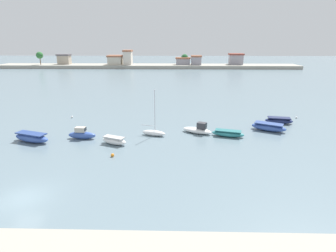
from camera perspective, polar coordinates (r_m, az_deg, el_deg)
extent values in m
plane|color=slate|center=(26.83, -27.59, -13.08)|extent=(400.00, 400.00, 0.00)
ellipsoid|color=#3856A8|center=(39.83, -26.27, -2.20)|extent=(5.37, 3.15, 1.08)
cube|color=navy|center=(39.65, -26.38, -1.38)|extent=(4.32, 2.58, 0.13)
ellipsoid|color=#3856A8|center=(38.58, -17.28, -1.82)|extent=(3.77, 1.34, 0.98)
cube|color=#BCB2A3|center=(38.39, -17.59, -0.69)|extent=(1.38, 0.86, 0.63)
cube|color=black|center=(38.12, -16.67, -0.63)|extent=(0.12, 0.71, 0.44)
ellipsoid|color=white|center=(35.62, -11.03, -3.04)|extent=(3.63, 2.45, 0.87)
cube|color=#AFAFAF|center=(35.46, -11.07, -2.28)|extent=(2.92, 2.00, 0.13)
ellipsoid|color=white|center=(38.11, -2.94, -1.44)|extent=(3.49, 1.90, 0.75)
cylinder|color=silver|center=(37.12, -2.75, 3.20)|extent=(0.10, 0.10, 5.64)
cylinder|color=#B7B7BC|center=(38.11, -4.23, 0.13)|extent=(1.75, 0.59, 0.08)
ellipsoid|color=white|center=(39.28, 6.01, -0.91)|extent=(4.50, 3.30, 0.77)
cube|color=#333338|center=(38.80, 6.96, 0.08)|extent=(1.47, 1.31, 0.87)
cube|color=black|center=(38.57, 7.80, 0.08)|extent=(0.42, 0.72, 0.61)
ellipsoid|color=teal|center=(38.59, 12.24, -1.58)|extent=(4.53, 2.47, 0.76)
cube|color=#226367|center=(38.45, 12.28, -0.96)|extent=(3.64, 2.03, 0.11)
ellipsoid|color=#3856A8|center=(42.60, 20.01, -0.26)|extent=(5.09, 3.76, 1.01)
cube|color=navy|center=(42.44, 20.09, 0.47)|extent=(4.10, 3.07, 0.12)
ellipsoid|color=navy|center=(46.88, 21.86, 0.99)|extent=(4.37, 2.22, 0.83)
cube|color=#161E41|center=(46.76, 21.92, 1.57)|extent=(3.51, 1.84, 0.15)
sphere|color=white|center=(51.06, 24.92, 1.59)|extent=(0.30, 0.30, 0.30)
sphere|color=white|center=(49.35, -19.14, 1.79)|extent=(0.34, 0.34, 0.34)
sphere|color=orange|center=(32.06, -11.35, -5.90)|extent=(0.39, 0.39, 0.39)
cube|color=#9E998C|center=(129.30, -4.23, 12.19)|extent=(135.29, 11.83, 1.43)
cube|color=#B2A38E|center=(139.51, -20.57, 12.62)|extent=(5.34, 3.87, 3.79)
cube|color=#565156|center=(139.38, -20.67, 13.54)|extent=(5.88, 4.26, 0.70)
cube|color=beige|center=(130.99, -10.79, 13.07)|extent=(5.98, 5.98, 3.44)
cube|color=#995B42|center=(130.85, -10.85, 13.98)|extent=(6.57, 6.58, 0.70)
cube|color=beige|center=(129.82, -8.26, 13.67)|extent=(3.58, 5.26, 5.72)
cube|color=#995B42|center=(129.65, -8.32, 15.08)|extent=(3.94, 5.79, 0.70)
cube|color=#99939E|center=(128.63, 3.09, 13.07)|extent=(6.17, 3.37, 2.56)
cube|color=#995B42|center=(128.52, 3.10, 13.80)|extent=(6.79, 3.71, 0.70)
cube|color=#99939E|center=(128.42, 5.85, 13.20)|extent=(4.28, 3.86, 3.41)
cube|color=#995B42|center=(128.28, 5.87, 14.11)|extent=(4.70, 4.25, 0.70)
cube|color=#99939E|center=(133.02, 13.80, 13.11)|extent=(5.86, 4.66, 4.18)
cube|color=brown|center=(132.88, 13.87, 14.16)|extent=(6.44, 5.12, 0.70)
cylinder|color=brown|center=(129.50, 3.42, 12.94)|extent=(0.36, 0.36, 1.83)
sphere|color=#235B2D|center=(129.35, 3.43, 13.88)|extent=(3.07, 3.07, 3.07)
cylinder|color=brown|center=(140.21, -24.79, 11.99)|extent=(0.36, 0.36, 2.97)
sphere|color=#2D6B33|center=(140.04, -24.93, 13.08)|extent=(3.01, 3.01, 3.01)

